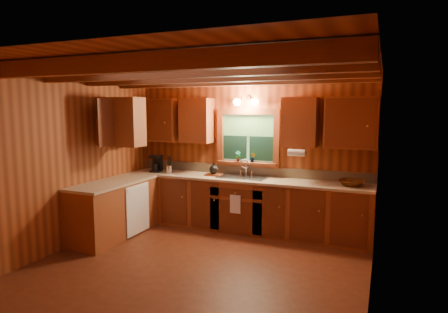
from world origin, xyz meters
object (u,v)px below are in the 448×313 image
wicker_basket (352,183)px  coffee_maker (157,164)px  sink (243,180)px  cutting_board (214,175)px

wicker_basket → coffee_maker: bearing=-179.8°
sink → wicker_basket: sink is taller
sink → coffee_maker: size_ratio=2.68×
sink → coffee_maker: 1.68m
sink → coffee_maker: (-1.67, -0.04, 0.19)m
sink → cutting_board: size_ratio=2.93×
cutting_board → wicker_basket: wicker_basket is taller
coffee_maker → cutting_board: (1.14, 0.03, -0.14)m
coffee_maker → cutting_board: 1.15m
coffee_maker → wicker_basket: size_ratio=0.82×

